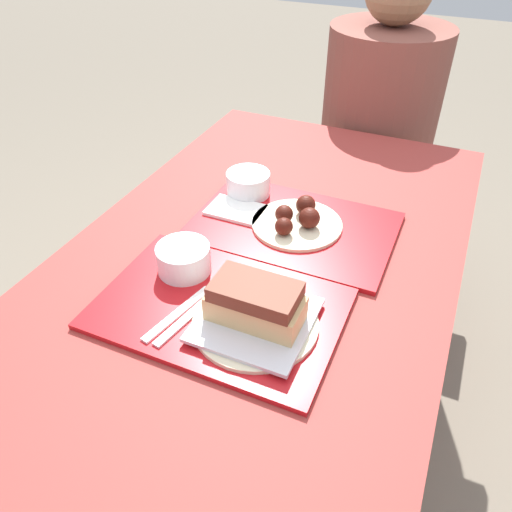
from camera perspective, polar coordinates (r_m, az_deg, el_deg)
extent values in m
plane|color=#706656|center=(1.61, -0.46, -21.99)|extent=(12.00, 12.00, 0.00)
cube|color=maroon|center=(1.05, -0.66, -2.17)|extent=(0.82, 1.51, 0.04)
cylinder|color=maroon|center=(1.88, -1.76, 4.22)|extent=(0.07, 0.07, 0.70)
cylinder|color=maroon|center=(1.75, 19.30, -1.16)|extent=(0.07, 0.07, 0.70)
cube|color=maroon|center=(1.98, 11.26, 8.66)|extent=(0.78, 0.28, 0.04)
cylinder|color=maroon|center=(2.18, 2.18, 5.20)|extent=(0.06, 0.06, 0.43)
cylinder|color=maroon|center=(2.07, 19.19, 0.93)|extent=(0.06, 0.06, 0.43)
cube|color=#B21419|center=(0.94, -4.26, -6.00)|extent=(0.45, 0.30, 0.01)
cube|color=#B21419|center=(1.15, 4.28, 3.37)|extent=(0.45, 0.30, 0.01)
cylinder|color=silver|center=(1.01, -8.26, -0.31)|extent=(0.11, 0.11, 0.06)
cylinder|color=beige|center=(0.99, -8.38, 0.70)|extent=(0.10, 0.10, 0.01)
cylinder|color=beige|center=(0.90, -0.06, -7.62)|extent=(0.23, 0.23, 0.01)
cube|color=silver|center=(0.89, -0.06, -7.26)|extent=(0.20, 0.20, 0.01)
cube|color=#DBB275|center=(0.87, -0.06, -5.96)|extent=(0.17, 0.08, 0.05)
cube|color=brown|center=(0.85, -0.06, -4.10)|extent=(0.15, 0.09, 0.03)
cube|color=white|center=(0.93, -8.94, -6.49)|extent=(0.05, 0.17, 0.00)
cube|color=white|center=(0.92, -7.77, -6.89)|extent=(0.05, 0.17, 0.00)
cube|color=#3F3F47|center=(0.99, -3.51, -2.77)|extent=(0.04, 0.03, 0.01)
cylinder|color=silver|center=(1.25, -0.91, 8.29)|extent=(0.11, 0.11, 0.06)
cylinder|color=beige|center=(1.24, -0.92, 9.20)|extent=(0.10, 0.10, 0.01)
cylinder|color=beige|center=(1.14, 4.70, 3.66)|extent=(0.21, 0.21, 0.01)
sphere|color=#42140C|center=(1.12, 6.12, 4.34)|extent=(0.05, 0.05, 0.05)
sphere|color=#42140C|center=(1.16, 5.71, 5.83)|extent=(0.05, 0.05, 0.05)
sphere|color=#42140C|center=(1.13, 3.23, 4.83)|extent=(0.04, 0.04, 0.04)
sphere|color=#42140C|center=(1.09, 3.20, 3.39)|extent=(0.04, 0.04, 0.04)
cube|color=white|center=(1.19, -2.33, 5.29)|extent=(0.13, 0.09, 0.01)
cylinder|color=brown|center=(1.85, 14.01, 16.01)|extent=(0.40, 0.40, 0.54)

